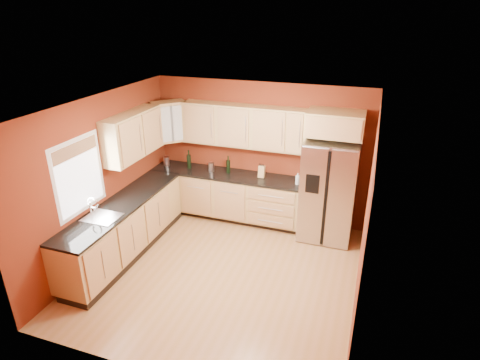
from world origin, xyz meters
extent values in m
plane|color=#A2743E|center=(0.00, 0.00, 0.00)|extent=(4.00, 4.00, 0.00)
plane|color=white|center=(0.00, 0.00, 2.60)|extent=(4.00, 4.00, 0.00)
cube|color=maroon|center=(0.00, 2.00, 1.30)|extent=(4.00, 0.04, 2.60)
cube|color=maroon|center=(0.00, -2.00, 1.30)|extent=(4.00, 0.04, 2.60)
cube|color=maroon|center=(-2.00, 0.00, 1.30)|extent=(0.04, 4.00, 2.60)
cube|color=maroon|center=(2.00, 0.00, 1.30)|extent=(0.04, 4.00, 2.60)
cube|color=tan|center=(-0.55, 1.70, 0.44)|extent=(2.90, 0.60, 0.88)
cube|color=tan|center=(-1.70, 0.00, 0.44)|extent=(0.60, 2.80, 0.88)
cube|color=black|center=(-0.55, 1.69, 0.90)|extent=(2.90, 0.62, 0.04)
cube|color=black|center=(-1.69, 0.00, 0.90)|extent=(0.62, 2.80, 0.04)
cube|color=tan|center=(-0.25, 1.83, 1.83)|extent=(2.30, 0.33, 0.75)
cube|color=tan|center=(-1.83, 0.72, 1.83)|extent=(0.33, 1.35, 0.75)
cube|color=tan|center=(-1.67, 1.67, 1.83)|extent=(0.67, 0.67, 0.75)
cube|color=tan|center=(1.35, 1.70, 2.05)|extent=(0.92, 0.60, 0.40)
cube|color=silver|center=(1.35, 1.62, 0.89)|extent=(0.90, 0.75, 1.78)
cube|color=white|center=(-1.98, -0.50, 1.55)|extent=(0.03, 0.90, 1.00)
cylinder|color=silver|center=(-1.80, 1.69, 1.01)|extent=(0.13, 0.13, 0.18)
cylinder|color=silver|center=(-0.86, 1.69, 1.01)|extent=(0.13, 0.13, 0.18)
cube|color=tan|center=(0.12, 1.74, 1.03)|extent=(0.11, 0.10, 0.22)
cylinder|color=silver|center=(0.80, 1.64, 1.02)|extent=(0.09, 0.09, 0.20)
camera|label=1|loc=(1.94, -4.77, 3.80)|focal=30.00mm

